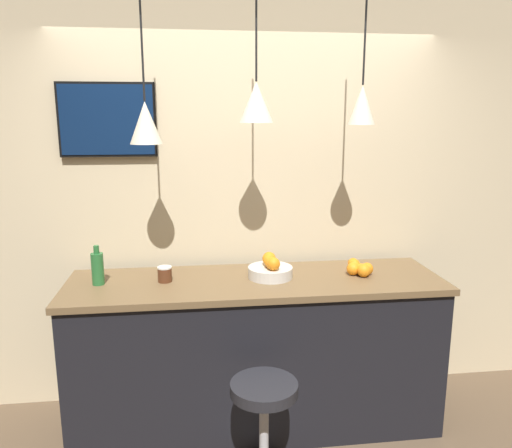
% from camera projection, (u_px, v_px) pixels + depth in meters
% --- Properties ---
extents(back_wall, '(8.00, 0.06, 2.90)m').
position_uv_depth(back_wall, '(248.00, 194.00, 3.41)').
color(back_wall, beige).
rests_on(back_wall, ground_plane).
extents(service_counter, '(2.31, 0.67, 0.98)m').
position_uv_depth(service_counter, '(256.00, 352.00, 3.19)').
color(service_counter, black).
rests_on(service_counter, ground_plane).
extents(bar_stool, '(0.38, 0.38, 0.63)m').
position_uv_depth(bar_stool, '(264.00, 418.00, 2.60)').
color(bar_stool, '#B7B7BC').
rests_on(bar_stool, ground_plane).
extents(fruit_bowl, '(0.28, 0.28, 0.15)m').
position_uv_depth(fruit_bowl, '(270.00, 269.00, 3.10)').
color(fruit_bowl, beige).
rests_on(fruit_bowl, service_counter).
extents(orange_pile, '(0.17, 0.26, 0.08)m').
position_uv_depth(orange_pile, '(358.00, 268.00, 3.19)').
color(orange_pile, orange).
rests_on(orange_pile, service_counter).
extents(juice_bottle, '(0.07, 0.07, 0.24)m').
position_uv_depth(juice_bottle, '(98.00, 268.00, 2.97)').
color(juice_bottle, '#286B33').
rests_on(juice_bottle, service_counter).
extents(spread_jar, '(0.09, 0.09, 0.09)m').
position_uv_depth(spread_jar, '(165.00, 274.00, 3.03)').
color(spread_jar, '#562D19').
rests_on(spread_jar, service_counter).
extents(pendant_lamp_left, '(0.18, 0.18, 0.99)m').
position_uv_depth(pendant_lamp_left, '(145.00, 122.00, 2.79)').
color(pendant_lamp_left, black).
extents(pendant_lamp_middle, '(0.20, 0.20, 0.87)m').
position_uv_depth(pendant_lamp_middle, '(256.00, 102.00, 2.84)').
color(pendant_lamp_middle, black).
extents(pendant_lamp_right, '(0.16, 0.16, 0.88)m').
position_uv_depth(pendant_lamp_right, '(362.00, 104.00, 2.92)').
color(pendant_lamp_right, black).
extents(mounted_tv, '(0.61, 0.04, 0.46)m').
position_uv_depth(mounted_tv, '(107.00, 120.00, 3.15)').
color(mounted_tv, black).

